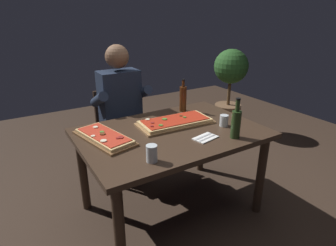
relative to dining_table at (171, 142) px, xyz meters
name	(u,v)px	position (x,y,z in m)	size (l,w,h in m)	color
ground_plane	(171,208)	(0.00, 0.00, -0.64)	(6.40, 6.40, 0.00)	#38281E
dining_table	(171,142)	(0.00, 0.00, 0.00)	(1.40, 0.96, 0.74)	#3D2B1E
pizza_rectangular_front	(175,122)	(0.10, 0.11, 0.12)	(0.63, 0.32, 0.05)	olive
pizza_rectangular_left	(104,137)	(-0.50, 0.12, 0.11)	(0.34, 0.56, 0.05)	brown
wine_bottle_dark	(236,123)	(0.34, -0.34, 0.21)	(0.07, 0.07, 0.30)	#233819
oil_bottle_amber	(183,98)	(0.34, 0.35, 0.22)	(0.06, 0.06, 0.30)	#47230F
tumbler_near_camera	(224,121)	(0.42, -0.13, 0.14)	(0.07, 0.07, 0.09)	silver
tumbler_far_side	(152,154)	(-0.35, -0.34, 0.14)	(0.07, 0.07, 0.11)	silver
napkin_cutlery_set	(205,138)	(0.14, -0.24, 0.10)	(0.20, 0.14, 0.01)	white
diner_chair	(119,128)	(-0.10, 0.86, -0.16)	(0.44, 0.44, 0.87)	black
seated_diner	(122,107)	(-0.10, 0.74, 0.10)	(0.53, 0.41, 1.33)	#23232D
potted_plant_corner	(230,84)	(1.65, 1.11, 0.02)	(0.46, 0.46, 1.14)	#846042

